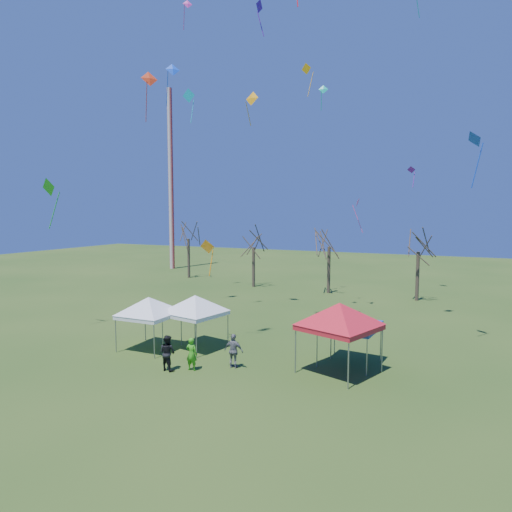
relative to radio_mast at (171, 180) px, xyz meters
The scene contains 26 objects.
ground 45.78m from the radio_mast, 50.53° to the right, with size 140.00×140.00×0.00m, color #274817.
radio_mast is the anchor object (origin of this frame).
tree_0 11.45m from the radio_mast, 42.77° to the right, with size 3.83×3.83×8.44m.
tree_1 20.72m from the radio_mast, 28.48° to the right, with size 3.42×3.42×7.54m.
tree_2 28.08m from the radio_mast, 20.57° to the right, with size 3.71×3.71×8.18m.
tree_3 36.04m from the radio_mast, 16.31° to the right, with size 3.59×3.59×7.91m.
tent_white_west 39.72m from the radio_mast, 56.61° to the right, with size 4.08×4.08×3.60m.
tent_white_mid 39.93m from the radio_mast, 52.61° to the right, with size 4.07×4.07×3.66m.
tent_red 46.00m from the radio_mast, 44.07° to the right, with size 4.44×4.44×4.14m.
tent_blue 45.38m from the radio_mast, 42.47° to the right, with size 3.05×3.05×2.22m.
person_grey 44.34m from the radio_mast, 50.42° to the right, with size 1.05×0.44×1.79m, color slate.
person_dark 43.97m from the radio_mast, 54.96° to the right, with size 0.89×0.69×1.83m, color black.
person_green 44.21m from the radio_mast, 53.32° to the right, with size 0.62×0.41×1.69m, color green.
kite_7 28.44m from the radio_mast, 53.92° to the right, with size 1.28×1.28×3.31m.
kite_24 37.45m from the radio_mast, 45.61° to the right, with size 0.50×0.85×2.22m.
kite_18 36.93m from the radio_mast, 38.38° to the right, with size 0.70×0.44×1.70m.
kite_1 38.39m from the radio_mast, 51.27° to the right, with size 1.00×0.52×2.26m.
kite_19 35.85m from the radio_mast, 20.72° to the right, with size 0.75×0.55×1.83m.
kite_22 34.01m from the radio_mast, 28.31° to the right, with size 0.91×0.93×2.90m.
kite_14 34.01m from the radio_mast, 68.12° to the right, with size 1.32×0.92×3.40m.
kite_8 32.91m from the radio_mast, 56.85° to the right, with size 1.12×1.26×3.47m.
kite_11 30.44m from the radio_mast, 42.37° to the right, with size 1.23×0.71×2.62m.
kite_21 32.92m from the radio_mast, 52.01° to the right, with size 0.75×0.74×2.05m.
kite_2 20.35m from the radio_mast, 48.80° to the right, with size 1.38×0.73×3.42m.
kite_17 45.09m from the radio_mast, 32.09° to the right, with size 1.21×1.30×3.30m.
kite_26 28.53m from the radio_mast, 27.64° to the right, with size 1.10×0.92×3.13m.
Camera 1 is at (10.06, -19.40, 8.13)m, focal length 32.00 mm.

